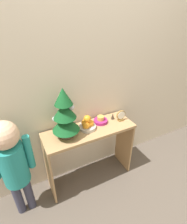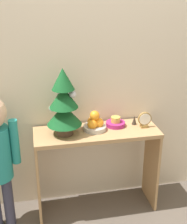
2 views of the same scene
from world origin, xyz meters
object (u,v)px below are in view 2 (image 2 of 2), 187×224
(mini_tree, at_px, (64,103))
(singing_bowl, at_px, (116,123))
(figurine, at_px, (134,120))
(fruit_bowl, at_px, (95,124))
(desk_clock, at_px, (145,120))

(mini_tree, xyz_separation_m, singing_bowl, (0.41, 0.06, -0.22))
(singing_bowl, distance_m, figurine, 0.15)
(singing_bowl, relative_size, figurine, 2.04)
(figurine, bearing_deg, mini_tree, -173.86)
(mini_tree, distance_m, figurine, 0.60)
(mini_tree, distance_m, fruit_bowl, 0.30)
(mini_tree, xyz_separation_m, desk_clock, (0.62, -0.01, -0.18))
(singing_bowl, bearing_deg, desk_clock, -18.43)
(mini_tree, bearing_deg, figurine, 6.14)
(mini_tree, height_order, fruit_bowl, mini_tree)
(desk_clock, bearing_deg, singing_bowl, 161.57)
(fruit_bowl, bearing_deg, desk_clock, -4.92)
(singing_bowl, distance_m, desk_clock, 0.23)
(figurine, bearing_deg, desk_clock, -49.81)
(fruit_bowl, relative_size, singing_bowl, 1.17)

